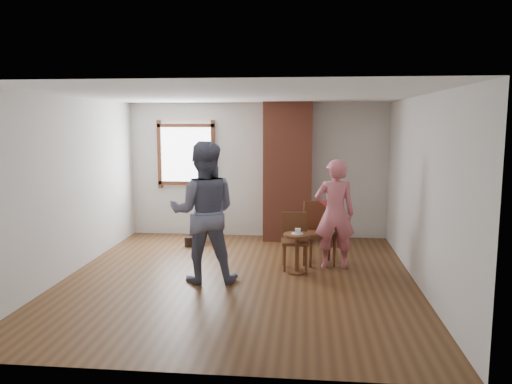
# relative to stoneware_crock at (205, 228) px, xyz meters

# --- Properties ---
(ground) EXTENTS (5.50, 5.50, 0.00)m
(ground) POSITION_rel_stoneware_crock_xyz_m (0.95, -2.23, -0.25)
(ground) COLOR brown
(ground) RESTS_ON ground
(room_shell) EXTENTS (5.04, 5.52, 2.62)m
(room_shell) POSITION_rel_stoneware_crock_xyz_m (0.90, -1.63, 1.56)
(room_shell) COLOR silver
(room_shell) RESTS_ON ground
(brick_chimney) EXTENTS (0.90, 0.50, 2.60)m
(brick_chimney) POSITION_rel_stoneware_crock_xyz_m (1.55, 0.27, 1.05)
(brick_chimney) COLOR #B0563E
(brick_chimney) RESTS_ON ground
(stoneware_crock) EXTENTS (0.42, 0.42, 0.50)m
(stoneware_crock) POSITION_rel_stoneware_crock_xyz_m (0.00, 0.00, 0.00)
(stoneware_crock) COLOR tan
(stoneware_crock) RESTS_ON ground
(dark_pot) EXTENTS (0.21, 0.21, 0.17)m
(dark_pot) POSITION_rel_stoneware_crock_xyz_m (-0.19, -0.47, -0.16)
(dark_pot) COLOR black
(dark_pot) RESTS_ON ground
(dining_chair_left) EXTENTS (0.43, 0.43, 0.85)m
(dining_chair_left) POSITION_rel_stoneware_crock_xyz_m (1.73, -1.60, 0.23)
(dining_chair_left) COLOR #5B2F1B
(dining_chair_left) RESTS_ON ground
(dining_chair_right) EXTENTS (0.53, 0.53, 0.98)m
(dining_chair_right) POSITION_rel_stoneware_crock_xyz_m (2.12, -1.28, 0.30)
(dining_chair_right) COLOR #5B2F1B
(dining_chair_right) RESTS_ON ground
(side_table) EXTENTS (0.40, 0.40, 0.60)m
(side_table) POSITION_rel_stoneware_crock_xyz_m (1.78, -1.89, 0.15)
(side_table) COLOR #5B2F1B
(side_table) RESTS_ON ground
(cake_plate) EXTENTS (0.18, 0.18, 0.01)m
(cake_plate) POSITION_rel_stoneware_crock_xyz_m (1.78, -1.89, 0.35)
(cake_plate) COLOR white
(cake_plate) RESTS_ON side_table
(cake_slice) EXTENTS (0.08, 0.07, 0.06)m
(cake_slice) POSITION_rel_stoneware_crock_xyz_m (1.79, -1.89, 0.39)
(cake_slice) COLOR white
(cake_slice) RESTS_ON cake_plate
(man) EXTENTS (1.05, 0.86, 1.98)m
(man) POSITION_rel_stoneware_crock_xyz_m (0.48, -2.37, 0.74)
(man) COLOR #15193B
(man) RESTS_ON ground
(person_pink) EXTENTS (0.64, 0.45, 1.69)m
(person_pink) POSITION_rel_stoneware_crock_xyz_m (2.34, -1.54, 0.59)
(person_pink) COLOR #CD6671
(person_pink) RESTS_ON ground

